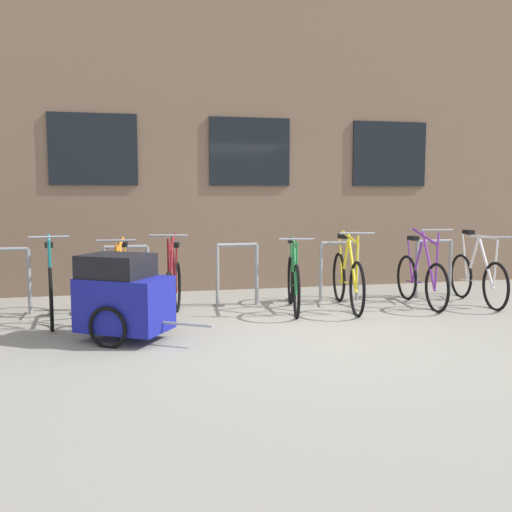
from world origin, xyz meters
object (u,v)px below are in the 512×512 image
Objects in this scene: bicycle_yellow at (347,279)px; bicycle_orange at (122,291)px; bicycle_white at (477,277)px; bicycle_purple at (421,278)px; bicycle_teal at (51,288)px; bicycle_green at (293,282)px; bicycle_maroon at (173,289)px; bike_trailer at (123,296)px.

bicycle_orange is at bearing -176.06° from bicycle_yellow.
bicycle_white is 1.02× the size of bicycle_purple.
bicycle_purple is at bearing -0.89° from bicycle_teal.
bicycle_purple reaches higher than bicycle_yellow.
bicycle_white is 4.92m from bicycle_orange.
bicycle_green is at bearing 178.32° from bicycle_purple.
bicycle_maroon is (1.47, -0.24, -0.02)m from bicycle_teal.
bicycle_purple is at bearing 2.77° from bicycle_maroon.
bicycle_yellow reaches higher than bicycle_green.
bike_trailer is at bearing -167.81° from bicycle_white.
bicycle_yellow is 1.09× the size of bicycle_purple.
bicycle_maroon is (0.62, -0.00, -0.00)m from bicycle_orange.
bicycle_teal is 5.77m from bicycle_white.
bicycle_teal is 0.99× the size of bicycle_yellow.
bike_trailer is (-0.60, -0.93, 0.10)m from bicycle_maroon.
bicycle_maroon is 1.01× the size of bicycle_purple.
bicycle_yellow is 1.26× the size of bike_trailer.
bicycle_purple is at bearing 15.21° from bike_trailer.
bicycle_white is 0.85m from bicycle_purple.
bicycle_purple reaches higher than bike_trailer.
bike_trailer is (-4.90, -1.06, 0.10)m from bicycle_white.
bicycle_yellow is at bearing 20.99° from bike_trailer.
bicycle_white is (2.69, -0.10, -0.00)m from bicycle_green.
bicycle_orange is at bearing 179.94° from bicycle_maroon.
bicycle_white is 0.99× the size of bicycle_orange.
bicycle_yellow is at bearing 3.94° from bicycle_orange.
bicycle_green is 0.97× the size of bicycle_orange.
bicycle_teal is 1.49m from bicycle_maroon.
bicycle_maroon is at bearing 57.32° from bike_trailer.
bicycle_maroon reaches higher than bicycle_green.
bicycle_white reaches higher than bicycle_green.
bicycle_white is 5.01m from bike_trailer.
bicycle_white is at bearing -2.41° from bicycle_yellow.
bike_trailer is (-2.97, -1.14, 0.08)m from bicycle_yellow.
bicycle_white is (5.77, -0.12, -0.02)m from bicycle_teal.
bicycle_maroon is (-4.30, -0.13, 0.00)m from bicycle_white.
bicycle_teal is at bearing 178.84° from bicycle_white.
bicycle_yellow reaches higher than bicycle_white.
bicycle_purple reaches higher than bicycle_maroon.
bicycle_teal reaches higher than bicycle_white.
bicycle_orange is 0.62m from bicycle_maroon.
bicycle_green is at bearing 27.58° from bike_trailer.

